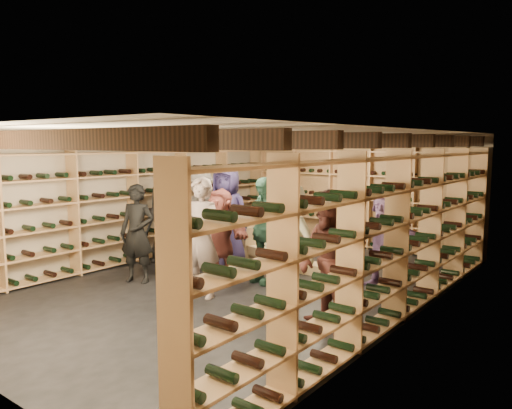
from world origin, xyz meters
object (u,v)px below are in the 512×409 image
object	(u,v)px
crate_stack_right	(257,254)
person_3	(289,238)
crate_loose	(315,269)
person_1	(137,233)
person_2	(177,230)
person_9	(201,213)
crate_stack_left	(244,239)
person_0	(164,222)
person_11	(384,239)
person_10	(264,230)
person_7	(202,238)
person_6	(226,218)
person_8	(329,261)
person_5	(220,234)

from	to	relation	value
crate_stack_right	person_3	size ratio (longest dim) A/B	0.34
crate_loose	person_1	xyz separation A→B (m)	(-1.99, -2.19, 0.71)
person_1	person_2	world-z (taller)	person_2
person_2	person_9	bearing A→B (deg)	118.92
crate_stack_left	person_1	distance (m)	2.26
person_0	person_2	distance (m)	1.17
person_1	person_11	xyz separation A→B (m)	(3.23, 2.19, -0.04)
person_0	person_10	world-z (taller)	person_10
person_3	person_7	size ratio (longest dim) A/B	0.94
person_0	person_9	size ratio (longest dim) A/B	0.87
person_3	person_11	xyz separation A→B (m)	(1.01, 1.15, -0.07)
crate_stack_left	person_6	xyz separation A→B (m)	(0.14, -0.67, 0.50)
crate_loose	person_8	size ratio (longest dim) A/B	0.30
crate_stack_right	person_5	size ratio (longest dim) A/B	0.37
person_1	person_6	size ratio (longest dim) A/B	0.86
crate_stack_right	person_9	distance (m)	1.42
person_0	person_2	bearing A→B (deg)	-42.86
person_2	crate_loose	bearing A→B (deg)	42.88
person_8	person_9	size ratio (longest dim) A/B	0.97
person_3	person_9	distance (m)	2.84
crate_stack_left	person_11	size ratio (longest dim) A/B	0.57
crate_stack_left	person_2	distance (m)	1.65
person_11	person_10	bearing A→B (deg)	-148.06
crate_stack_right	person_0	distance (m)	1.85
crate_loose	person_5	xyz separation A→B (m)	(-1.03, -1.27, 0.67)
person_5	crate_loose	bearing A→B (deg)	53.73
person_0	person_11	xyz separation A→B (m)	(3.94, 0.99, -0.01)
crate_stack_left	person_7	world-z (taller)	person_7
person_11	person_8	bearing A→B (deg)	-82.45
crate_stack_left	person_10	distance (m)	1.59
person_1	person_7	distance (m)	1.37
crate_stack_left	person_5	xyz separation A→B (m)	(0.52, -1.27, 0.33)
person_1	person_9	size ratio (longest dim) A/B	0.91
person_10	person_8	bearing A→B (deg)	-22.99
person_7	person_8	size ratio (longest dim) A/B	1.03
crate_loose	person_8	xyz separation A→B (m)	(1.50, -2.18, 0.76)
person_0	person_8	size ratio (longest dim) A/B	0.90
crate_stack_right	person_0	xyz separation A→B (m)	(-1.45, -0.99, 0.59)
person_7	person_2	bearing A→B (deg)	143.88
person_11	person_7	bearing A→B (deg)	-130.34
person_2	person_7	size ratio (longest dim) A/B	0.91
crate_loose	person_3	distance (m)	1.38
person_0	person_11	bearing A→B (deg)	2.71
person_1	person_2	xyz separation A→B (m)	(0.29, 0.59, 0.00)
crate_loose	person_11	size ratio (longest dim) A/B	0.33
person_0	person_9	distance (m)	0.79
crate_stack_left	person_10	bearing A→B (deg)	-39.15
crate_stack_left	person_5	distance (m)	1.41
person_3	crate_stack_left	bearing A→B (deg)	161.24
person_2	person_11	size ratio (longest dim) A/B	1.06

